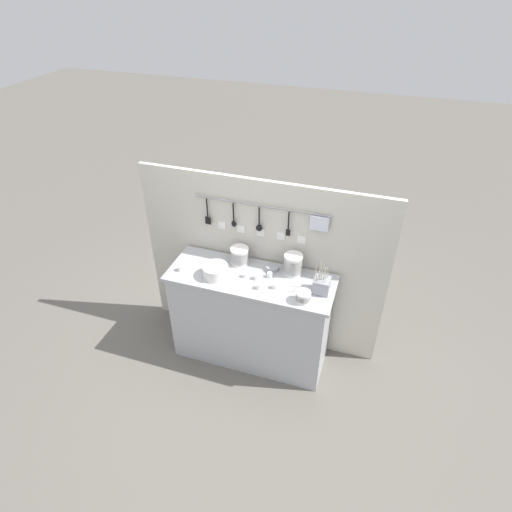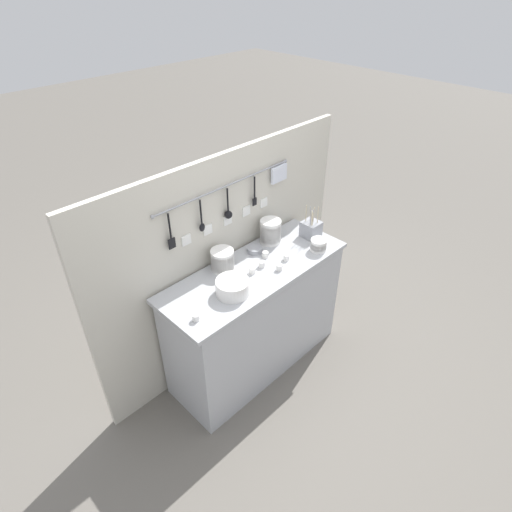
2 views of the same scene
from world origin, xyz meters
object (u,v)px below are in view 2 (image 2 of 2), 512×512
Objects in this scene: cup_back_left at (196,317)px; cup_mid_row at (265,255)px; cup_beside_plates at (262,264)px; cup_edge_near at (286,257)px; cutlery_caddy at (311,229)px; plate_stack at (233,287)px; cup_front_left at (279,267)px; cup_edge_far at (252,270)px; bowl_stack_short_front at (222,260)px; bowl_stack_wide_centre at (271,231)px; steel_mixing_bowl at (255,249)px; bowl_stack_tall_left at (318,245)px.

cup_back_left and cup_mid_row have the same top height.
cup_mid_row is 0.12m from cup_beside_plates.
cup_edge_near is 0.19m from cup_beside_plates.
cutlery_caddy is at bearing 0.77° from cup_beside_plates.
plate_stack is 0.40m from cup_front_left.
cup_back_left is (-1.20, -0.10, -0.04)m from cutlery_caddy.
cutlery_caddy reaches higher than cup_mid_row.
cup_back_left is 1.00× the size of cup_edge_far.
plate_stack is at bearing -163.36° from cup_mid_row.
cup_back_left is 1.00× the size of cup_edge_near.
bowl_stack_short_front is 0.48m from bowl_stack_wide_centre.
steel_mixing_bowl is 2.56× the size of cup_front_left.
bowl_stack_tall_left is at bearing -2.94° from cup_back_left.
bowl_stack_wide_centre is 0.36m from cup_front_left.
cup_edge_near and cup_edge_far have the same top height.
cup_edge_near is at bearing -69.23° from steel_mixing_bowl.
cup_beside_plates is (0.34, 0.07, -0.03)m from plate_stack.
bowl_stack_short_front is 0.60× the size of cutlery_caddy.
bowl_stack_short_front is 3.61× the size of cup_edge_far.
bowl_stack_short_front is 0.77m from cutlery_caddy.
cup_front_left is 1.00× the size of cup_back_left.
cup_edge_near is at bearing -12.54° from cup_edge_far.
cup_back_left is 1.00× the size of cup_beside_plates.
plate_stack reaches higher than cup_back_left.
plate_stack is at bearing 173.87° from bowl_stack_tall_left.
bowl_stack_tall_left reaches higher than cup_mid_row.
steel_mixing_bowl is 2.56× the size of cup_mid_row.
cup_mid_row and cup_beside_plates have the same top height.
cup_front_left is at bearing -159.42° from cup_edge_near.
cup_mid_row is (0.44, 0.13, -0.03)m from plate_stack.
bowl_stack_wide_centre is 4.17× the size of cup_mid_row.
cup_back_left reaches higher than steel_mixing_bowl.
cup_beside_plates is at bearing 8.18° from cup_back_left.
cup_edge_far is (-0.53, 0.15, -0.02)m from bowl_stack_tall_left.
bowl_stack_wide_centre is 0.65m from plate_stack.
steel_mixing_bowl is (0.30, -0.01, -0.06)m from bowl_stack_short_front.
cup_beside_plates is (0.66, 0.09, 0.00)m from cup_back_left.
bowl_stack_short_front is at bearing 30.85° from cup_back_left.
cup_back_left is (-0.75, -0.26, 0.00)m from steel_mixing_bowl.
cup_back_left is at bearing -177.98° from cup_edge_near.
cup_edge_far is at bearing 15.00° from plate_stack.
cutlery_caddy is 6.06× the size of cup_edge_near.
cup_edge_far is at bearing -161.38° from cup_mid_row.
cup_edge_far is (-0.20, -0.07, 0.00)m from cup_mid_row.
plate_stack is 0.32m from cup_back_left.
steel_mixing_bowl is 0.42× the size of cutlery_caddy.
bowl_stack_tall_left reaches higher than cup_front_left.
cutlery_caddy is at bearing 11.13° from cup_edge_near.
cup_edge_far and cup_beside_plates have the same top height.
steel_mixing_bowl is at bearing -177.25° from bowl_stack_wide_centre.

